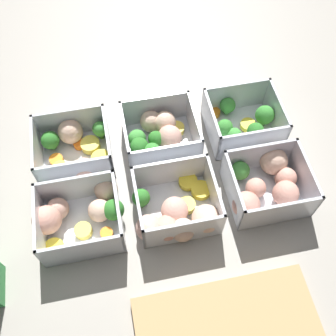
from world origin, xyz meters
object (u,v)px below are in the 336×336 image
(container_near_center, at_px, (158,134))
(container_far_center, at_px, (176,213))
(container_far_right, at_px, (80,215))
(container_near_right, at_px, (77,149))
(container_near_left, at_px, (244,122))
(container_far_left, at_px, (267,184))

(container_near_center, relative_size, container_far_center, 0.85)
(container_far_center, relative_size, container_far_right, 0.97)
(container_far_center, bearing_deg, container_near_right, -46.78)
(container_near_left, relative_size, container_near_right, 0.94)
(container_far_right, bearing_deg, container_far_left, 178.80)
(container_near_right, height_order, container_far_right, same)
(container_far_right, bearing_deg, container_near_right, -92.52)
(container_near_center, height_order, container_far_left, same)
(container_far_left, distance_m, container_far_right, 0.34)
(container_near_right, height_order, container_far_left, same)
(container_far_center, bearing_deg, container_near_left, -136.31)
(container_near_right, relative_size, container_far_left, 0.97)
(container_near_right, bearing_deg, container_far_center, 133.22)
(container_far_right, bearing_deg, container_far_center, 169.66)
(container_near_center, bearing_deg, container_far_left, 139.25)
(container_far_left, bearing_deg, container_near_right, -23.76)
(container_far_left, height_order, container_far_center, same)
(container_near_center, relative_size, container_far_right, 0.82)
(container_near_right, xyz_separation_m, container_far_left, (-0.33, 0.15, 0.00))
(container_near_left, xyz_separation_m, container_near_right, (0.33, -0.00, -0.00))
(container_near_right, relative_size, container_far_right, 0.87)
(container_near_left, distance_m, container_far_right, 0.36)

